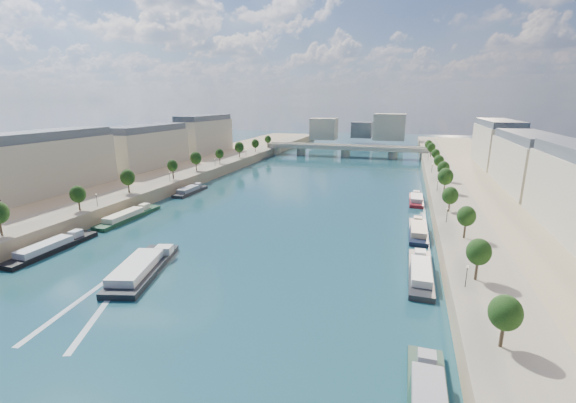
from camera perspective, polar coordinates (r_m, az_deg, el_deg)
The scene contains 17 objects.
ground at distance 136.82m, azimuth -0.77°, elevation -1.32°, with size 700.00×700.00×0.00m, color #0C2F39.
quay_left at distance 171.91m, azimuth -24.27°, elevation 1.55°, with size 44.00×520.00×5.00m, color #9E8460.
quay_right at distance 133.75m, azimuth 30.08°, elevation -2.63°, with size 44.00×520.00×5.00m, color #9E8460.
pave_left at distance 161.96m, azimuth -20.36°, elevation 2.12°, with size 14.00×520.00×0.10m, color gray.
pave_right at distance 130.36m, azimuth 23.82°, elevation -1.12°, with size 14.00×520.00×0.10m, color gray.
trees_left at distance 161.32m, azimuth -19.54°, elevation 4.12°, with size 4.80×268.80×8.26m.
trees_right at distance 138.60m, azimuth 22.80°, elevation 2.19°, with size 4.80×268.80×8.26m.
lamps_left at distance 150.99m, azimuth -21.36°, elevation 2.23°, with size 0.36×200.36×4.28m.
lamps_right at distance 134.06m, azimuth 21.81°, elevation 0.71°, with size 0.36×200.36×4.28m.
buildings_left at distance 187.09m, azimuth -25.34°, elevation 6.76°, with size 16.00×226.00×23.20m.
buildings_right at distance 145.71m, azimuth 34.77°, elevation 3.66°, with size 16.00×226.00×23.20m.
skyline at distance 347.41m, azimuth 11.13°, elevation 10.63°, with size 79.00×42.00×22.00m.
bridge at distance 271.99m, azimuth 8.53°, elevation 7.65°, with size 112.00×12.00×8.15m.
tour_barge at distance 94.56m, azimuth -20.79°, elevation -9.21°, with size 14.34×27.93×3.72m.
wake at distance 84.00m, azimuth -27.79°, elevation -13.85°, with size 14.20×25.92×0.04m.
moored_barges_left at distance 115.96m, azimuth -32.55°, elevation -6.28°, with size 5.00×161.26×3.60m.
moored_barges_right at distance 88.11m, azimuth 19.10°, elevation -10.95°, with size 5.00×158.65×3.60m.
Camera 1 is at (40.51, -25.10, 37.80)m, focal length 24.00 mm.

